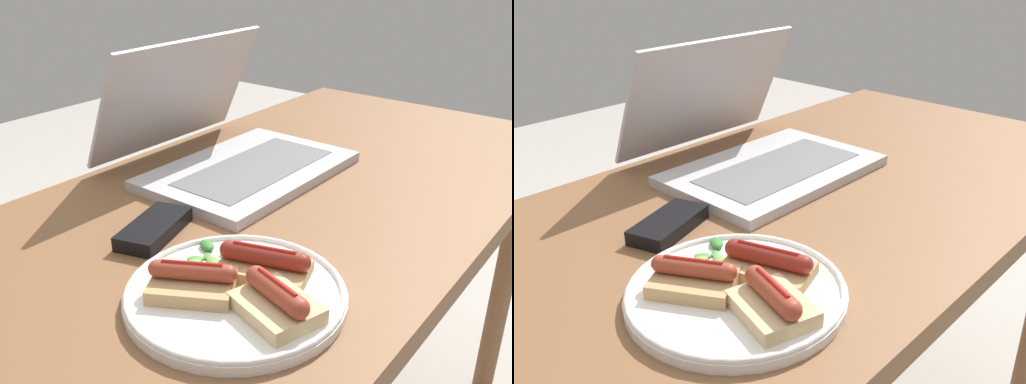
% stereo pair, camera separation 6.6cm
% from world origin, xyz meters
% --- Properties ---
extents(desk, '(1.46, 0.67, 0.72)m').
position_xyz_m(desk, '(0.00, 0.00, 0.64)').
color(desk, brown).
rests_on(desk, ground_plane).
extents(laptop, '(0.37, 0.35, 0.23)m').
position_xyz_m(laptop, '(0.08, 0.14, 0.76)').
color(laptop, '#B7B7BC').
rests_on(laptop, desk).
extents(plate, '(0.27, 0.27, 0.02)m').
position_xyz_m(plate, '(-0.23, -0.14, 0.73)').
color(plate, white).
rests_on(plate, desk).
extents(sausage_toast_left, '(0.11, 0.12, 0.04)m').
position_xyz_m(sausage_toast_left, '(-0.27, -0.10, 0.75)').
color(sausage_toast_left, tan).
rests_on(sausage_toast_left, plate).
extents(sausage_toast_middle, '(0.10, 0.13, 0.04)m').
position_xyz_m(sausage_toast_middle, '(-0.19, -0.14, 0.75)').
color(sausage_toast_middle, tan).
rests_on(sausage_toast_middle, plate).
extents(sausage_toast_right, '(0.10, 0.11, 0.05)m').
position_xyz_m(sausage_toast_right, '(-0.24, -0.20, 0.75)').
color(sausage_toast_right, '#D6B784').
rests_on(sausage_toast_right, plate).
extents(salad_pile, '(0.08, 0.08, 0.01)m').
position_xyz_m(salad_pile, '(-0.20, -0.06, 0.74)').
color(salad_pile, '#4C8E3D').
rests_on(salad_pile, plate).
extents(external_drive, '(0.14, 0.10, 0.02)m').
position_xyz_m(external_drive, '(-0.18, 0.06, 0.73)').
color(external_drive, black).
rests_on(external_drive, desk).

